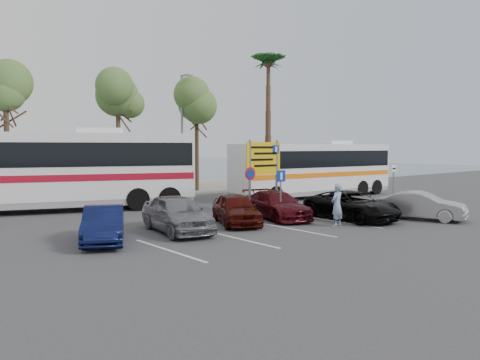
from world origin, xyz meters
TOP-DOWN VIEW (x-y plane):
  - ground at (0.00, 0.00)m, footprint 120.00×120.00m
  - kerb_strip at (0.00, 14.00)m, footprint 44.00×2.40m
  - seawall at (0.00, 16.00)m, footprint 48.00×0.80m
  - tree_left at (-8.00, 14.00)m, footprint 3.20×3.20m
  - tree_mid at (-1.50, 14.00)m, footprint 3.20×3.20m
  - tree_right at (4.50, 14.00)m, footprint 3.20×3.20m
  - palm_tree at (11.50, 14.00)m, footprint 4.80×4.80m
  - street_lamp_right at (3.00, 13.52)m, footprint 0.45×1.15m
  - direction_sign at (1.00, 3.20)m, footprint 2.20×0.12m
  - sign_no_stop at (-0.60, 2.38)m, footprint 0.60×0.08m
  - sign_parking at (-0.20, 0.79)m, footprint 0.50×0.07m
  - sign_taxi at (9.80, 1.49)m, footprint 0.50×0.07m
  - lane_markings at (-1.14, -1.00)m, footprint 12.02×4.20m
  - coach_bus_left at (-6.50, 10.50)m, footprint 13.79×7.31m
  - coach_bus_right at (8.51, 6.50)m, footprint 11.99×3.69m
  - car_silver_a at (-5.09, 1.50)m, footprint 2.44×4.49m
  - car_blue at (-8.03, 1.50)m, footprint 2.85×3.95m
  - car_maroon at (0.24, 1.50)m, footprint 2.73×4.55m
  - car_red at (-2.16, 1.50)m, footprint 3.04×4.13m
  - suv_black at (2.64, -0.87)m, footprint 2.61×4.81m
  - car_silver_b at (5.04, -2.89)m, footprint 2.45×4.03m
  - pedestrian_near at (0.67, -1.60)m, footprint 0.71×0.52m
  - pedestrian_far at (9.48, 6.50)m, footprint 0.96×1.04m

SIDE VIEW (x-z plane):
  - ground at x=0.00m, z-range 0.00..0.00m
  - lane_markings at x=-1.14m, z-range 0.00..0.01m
  - kerb_strip at x=0.00m, z-range 0.00..0.15m
  - seawall at x=0.00m, z-range 0.00..0.60m
  - car_maroon at x=0.24m, z-range 0.00..1.24m
  - car_blue at x=-8.03m, z-range 0.00..1.24m
  - car_silver_b at x=5.04m, z-range 0.00..1.25m
  - suv_black at x=2.64m, z-range 0.00..1.28m
  - car_red at x=-2.16m, z-range 0.00..1.31m
  - car_silver_a at x=-5.09m, z-range 0.00..1.45m
  - pedestrian_far at x=9.48m, z-range 0.00..1.71m
  - pedestrian_near at x=0.67m, z-range 0.00..1.77m
  - sign_taxi at x=9.80m, z-range 0.32..2.52m
  - sign_parking at x=-0.20m, z-range 0.34..2.59m
  - sign_no_stop at x=-0.60m, z-range 0.40..2.75m
  - coach_bus_right at x=8.51m, z-range -0.13..3.54m
  - coach_bus_left at x=-6.50m, z-range -0.15..4.09m
  - direction_sign at x=1.00m, z-range 0.63..4.23m
  - street_lamp_right at x=3.00m, z-range 0.59..8.60m
  - tree_left at x=-8.00m, z-range 2.40..9.60m
  - tree_right at x=4.50m, z-range 2.47..9.87m
  - tree_mid at x=-1.50m, z-range 2.65..10.65m
  - palm_tree at x=11.50m, z-range 4.27..15.47m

